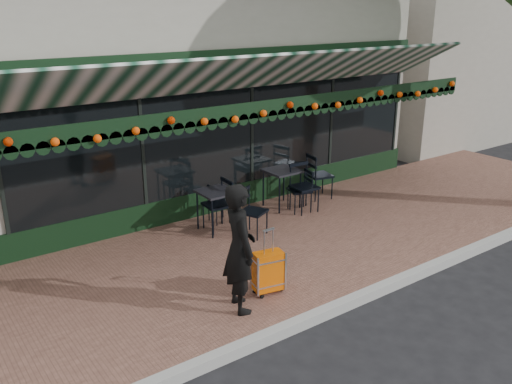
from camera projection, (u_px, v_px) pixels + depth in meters
ground at (332, 310)px, 7.75m from camera, size 80.00×80.00×0.00m
sidewalk at (252, 256)px, 9.26m from camera, size 18.00×4.00×0.15m
curb at (336, 308)px, 7.66m from camera, size 18.00×0.16×0.15m
restaurant_building at (111, 87)px, 13.02m from camera, size 12.00×9.60×4.50m
neighbor_building_right at (442, 54)px, 20.28m from camera, size 12.00×8.00×4.80m
woman at (239, 248)px, 7.24m from camera, size 0.59×0.75×1.81m
suitcase at (268, 272)px, 7.82m from camera, size 0.47×0.32×0.99m
cafe_table_a at (282, 174)px, 11.07m from camera, size 0.65×0.65×0.80m
cafe_table_b at (217, 195)px, 9.90m from camera, size 0.63×0.63×0.78m
chair_a_left at (300, 191)px, 10.94m from camera, size 0.53×0.53×0.87m
chair_a_right at (320, 176)px, 11.68m from camera, size 0.59×0.59×0.99m
chair_a_front at (304, 188)px, 10.92m from camera, size 0.53×0.53×1.00m
chair_b_left at (217, 205)px, 10.00m from camera, size 0.52×0.52×0.97m
chair_b_right at (220, 203)px, 10.41m from camera, size 0.40×0.40×0.76m
chair_b_front at (253, 212)px, 9.76m from camera, size 0.59×0.59×0.89m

